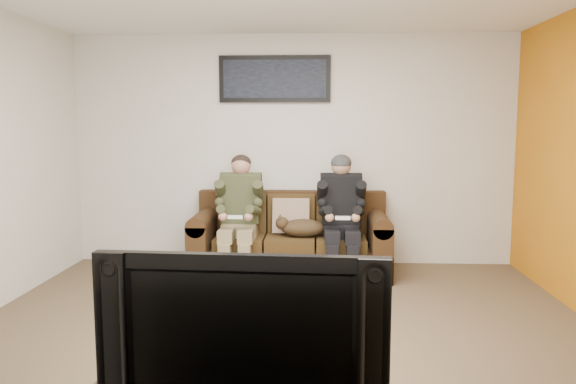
# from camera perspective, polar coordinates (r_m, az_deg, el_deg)

# --- Properties ---
(floor) EXTENTS (5.00, 5.00, 0.00)m
(floor) POSITION_cam_1_polar(r_m,az_deg,el_deg) (4.46, -0.72, -14.14)
(floor) COLOR brown
(floor) RESTS_ON ground
(wall_back) EXTENTS (5.00, 0.00, 5.00)m
(wall_back) POSITION_cam_1_polar(r_m,az_deg,el_deg) (6.41, 0.52, 4.25)
(wall_back) COLOR beige
(wall_back) RESTS_ON ground
(wall_front) EXTENTS (5.00, 0.00, 5.00)m
(wall_front) POSITION_cam_1_polar(r_m,az_deg,el_deg) (1.94, -4.92, -2.19)
(wall_front) COLOR beige
(wall_front) RESTS_ON ground
(sofa) EXTENTS (2.08, 0.90, 0.85)m
(sofa) POSITION_cam_1_polar(r_m,az_deg,el_deg) (6.12, 0.29, -5.13)
(sofa) COLOR #34200F
(sofa) RESTS_ON ground
(throw_pillow) EXTENTS (0.40, 0.19, 0.39)m
(throw_pillow) POSITION_cam_1_polar(r_m,az_deg,el_deg) (6.10, 0.31, -2.44)
(throw_pillow) COLOR #967662
(throw_pillow) RESTS_ON sofa
(throw_blanket) EXTENTS (0.43, 0.21, 0.08)m
(throw_blanket) POSITION_cam_1_polar(r_m,az_deg,el_deg) (6.35, -5.29, 0.13)
(throw_blanket) COLOR gray
(throw_blanket) RESTS_ON sofa
(person_left) EXTENTS (0.51, 0.87, 1.27)m
(person_left) POSITION_cam_1_polar(r_m,az_deg,el_deg) (5.93, -4.96, -1.74)
(person_left) COLOR #847552
(person_left) RESTS_ON sofa
(person_right) EXTENTS (0.51, 0.86, 1.28)m
(person_right) POSITION_cam_1_polar(r_m,az_deg,el_deg) (5.88, 5.44, -1.78)
(person_right) COLOR black
(person_right) RESTS_ON sofa
(cat) EXTENTS (0.66, 0.26, 0.24)m
(cat) POSITION_cam_1_polar(r_m,az_deg,el_deg) (5.92, 1.34, -3.62)
(cat) COLOR #4A351D
(cat) RESTS_ON sofa
(framed_poster) EXTENTS (1.25, 0.05, 0.52)m
(framed_poster) POSITION_cam_1_polar(r_m,az_deg,el_deg) (6.40, -1.36, 11.41)
(framed_poster) COLOR black
(framed_poster) RESTS_ON wall_back
(television) EXTENTS (1.16, 0.21, 0.66)m
(television) POSITION_cam_1_polar(r_m,az_deg,el_deg) (2.37, -4.33, -13.52)
(television) COLOR black
(television) RESTS_ON tv_stand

